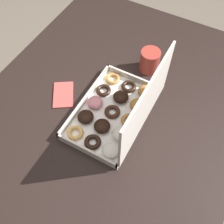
# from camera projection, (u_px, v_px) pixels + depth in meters

# --- Properties ---
(ground_plane) EXTENTS (8.00, 8.00, 0.00)m
(ground_plane) POSITION_uv_depth(u_px,v_px,m) (114.00, 165.00, 1.67)
(ground_plane) COLOR #6B6054
(dining_table) EXTENTS (1.26, 1.03, 0.72)m
(dining_table) POSITION_uv_depth(u_px,v_px,m) (115.00, 112.00, 1.13)
(dining_table) COLOR black
(dining_table) RESTS_ON ground_plane
(donut_box) EXTENTS (0.39, 0.26, 0.28)m
(donut_box) POSITION_uv_depth(u_px,v_px,m) (120.00, 111.00, 0.98)
(donut_box) COLOR white
(donut_box) RESTS_ON dining_table
(coffee_mug) EXTENTS (0.08, 0.08, 0.10)m
(coffee_mug) POSITION_uv_depth(u_px,v_px,m) (150.00, 60.00, 1.12)
(coffee_mug) COLOR #A3382D
(coffee_mug) RESTS_ON dining_table
(paper_napkin) EXTENTS (0.15, 0.14, 0.01)m
(paper_napkin) POSITION_uv_depth(u_px,v_px,m) (63.00, 95.00, 1.08)
(paper_napkin) COLOR #CC4C47
(paper_napkin) RESTS_ON dining_table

